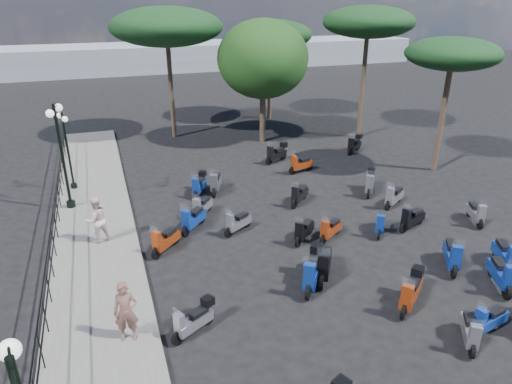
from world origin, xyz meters
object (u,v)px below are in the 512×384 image
object	(u,v)px
scooter_13	(489,320)
scooter_21	(380,223)
lamp_post_1	(61,150)
scooter_2	(194,320)
pedestrian_far	(96,220)
pine_1	(368,22)
scooter_9	(193,219)
pine_3	(453,55)
woman	(126,312)
pine_0	(270,35)
scooter_27	(412,219)
scooter_18	(470,331)
scooter_10	(202,207)
scooter_29	(355,145)
scooter_22	(394,197)
scooter_25	(505,255)
lamp_post_2	(67,146)
scooter_23	(277,154)
scooter_19	(452,255)
scooter_26	(476,213)
scooter_5	(199,185)
broadleaf_tree	(263,59)
scooter_30	(501,274)
scooter_3	(165,241)
scooter_16	(299,195)
pine_2	(167,27)
scooter_7	(312,271)
scooter_11	(216,183)
scooter_20	(411,292)
scooter_14	(324,264)
scooter_28	(370,183)
scooter_15	(330,230)
scooter_4	(238,223)
scooter_17	(301,164)

from	to	relation	value
scooter_13	scooter_21	xyz separation A→B (m)	(0.43, 5.84, 0.02)
lamp_post_1	scooter_2	xyz separation A→B (m)	(3.31, -9.36, -2.23)
pedestrian_far	pine_1	distance (m)	19.45
scooter_9	pine_3	xyz separation A→B (m)	(13.30, 2.38, 5.38)
woman	pine_0	world-z (taller)	pine_0
scooter_27	scooter_18	bearing A→B (deg)	134.51
scooter_10	scooter_29	world-z (taller)	scooter_29
scooter_22	scooter_25	distance (m)	5.40
lamp_post_2	scooter_23	xyz separation A→B (m)	(10.43, 0.57, -1.70)
lamp_post_2	pine_0	world-z (taller)	pine_0
pine_3	scooter_27	bearing A→B (deg)	-135.65
scooter_19	scooter_26	distance (m)	4.00
scooter_5	scooter_9	xyz separation A→B (m)	(-0.99, -3.33, -0.00)
broadleaf_tree	scooter_30	bearing A→B (deg)	-84.39
woman	scooter_3	world-z (taller)	woman
scooter_22	scooter_16	bearing A→B (deg)	35.69
scooter_30	broadleaf_tree	xyz separation A→B (m)	(-1.68, 17.08, 4.50)
lamp_post_2	pine_2	bearing A→B (deg)	33.09
scooter_7	pine_2	bearing A→B (deg)	-51.06
scooter_16	pine_0	world-z (taller)	pine_0
scooter_11	scooter_20	world-z (taller)	scooter_11
scooter_2	scooter_16	size ratio (longest dim) A/B	1.07
lamp_post_2	scooter_22	bearing A→B (deg)	-43.48
scooter_9	scooter_26	bearing A→B (deg)	-153.92
scooter_14	scooter_26	world-z (taller)	scooter_14
scooter_28	scooter_16	bearing A→B (deg)	35.77
scooter_21	scooter_19	bearing A→B (deg)	143.07
scooter_13	scooter_15	distance (m)	6.25
lamp_post_2	scooter_13	distance (m)	17.84
scooter_2	scooter_25	world-z (taller)	scooter_25
scooter_13	scooter_16	size ratio (longest dim) A/B	1.17
scooter_19	scooter_4	bearing A→B (deg)	-5.99
pedestrian_far	scooter_2	xyz separation A→B (m)	(2.27, -5.88, -0.58)
scooter_16	pine_1	bearing A→B (deg)	-87.05
lamp_post_1	pine_1	size ratio (longest dim) A/B	0.56
scooter_13	scooter_5	bearing A→B (deg)	12.81
scooter_17	scooter_10	bearing A→B (deg)	102.54
scooter_3	scooter_28	world-z (taller)	scooter_28
scooter_21	broadleaf_tree	bearing A→B (deg)	-53.15
lamp_post_2	scooter_4	world-z (taller)	lamp_post_2
scooter_13	scooter_17	bearing A→B (deg)	-12.58
scooter_26	pine_3	world-z (taller)	pine_3
scooter_25	scooter_26	xyz separation A→B (m)	(1.54, 2.95, -0.05)
scooter_15	pine_3	size ratio (longest dim) A/B	0.19
scooter_14	scooter_11	bearing A→B (deg)	-47.08
scooter_3	scooter_7	size ratio (longest dim) A/B	0.79
woman	scooter_16	size ratio (longest dim) A/B	1.37
lamp_post_2	scooter_9	world-z (taller)	lamp_post_2
scooter_18	scooter_23	xyz separation A→B (m)	(0.48, 14.89, 0.08)
scooter_10	scooter_16	bearing A→B (deg)	-142.61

